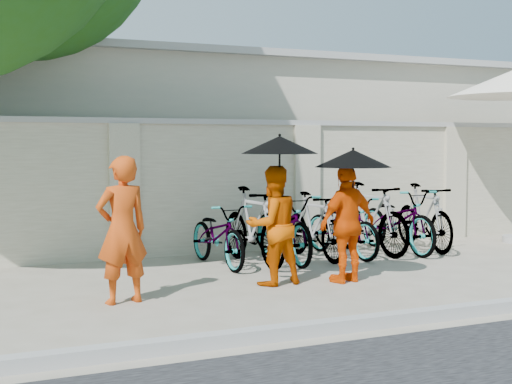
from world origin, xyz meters
name	(u,v)px	position (x,y,z in m)	size (l,w,h in m)	color
ground	(275,294)	(0.00, 0.00, 0.00)	(80.00, 80.00, 0.00)	#ACA291
kerb	(353,324)	(0.00, -1.70, 0.06)	(40.00, 0.16, 0.12)	#A0A0A0
compound_wall	(246,188)	(1.00, 3.20, 1.00)	(20.00, 0.30, 2.00)	beige
building_behind	(220,148)	(2.00, 7.00, 1.60)	(14.00, 6.00, 3.20)	beige
monk_left	(122,230)	(-1.68, 0.26, 0.79)	(0.58, 0.38, 1.58)	#C9420D
monk_center	(273,225)	(0.22, 0.51, 0.72)	(0.70, 0.55, 1.44)	#C44900
parasol_center	(280,145)	(0.27, 0.43, 1.69)	(0.92, 0.92, 0.98)	black
monk_right	(348,224)	(1.12, 0.28, 0.73)	(0.85, 0.35, 1.45)	#E34502
parasol_right	(353,158)	(1.14, 0.20, 1.53)	(0.93, 0.93, 0.81)	black
bike_0	(218,235)	(0.06, 1.98, 0.44)	(0.59, 1.68, 0.88)	gray
bike_1	(254,226)	(0.57, 1.91, 0.55)	(0.51, 1.82, 1.09)	gray
bike_2	(284,227)	(1.07, 1.97, 0.50)	(0.66, 1.88, 0.99)	gray
bike_3	(315,226)	(1.58, 1.98, 0.49)	(0.46, 1.64, 0.99)	gray
bike_4	(342,226)	(2.09, 2.03, 0.46)	(0.61, 1.74, 0.91)	gray
bike_5	(369,218)	(2.59, 2.07, 0.55)	(0.52, 1.84, 1.10)	gray
bike_6	(398,220)	(3.10, 2.05, 0.50)	(0.66, 1.90, 1.00)	gray
bike_7	(424,217)	(3.61, 2.06, 0.53)	(0.50, 1.76, 1.06)	gray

